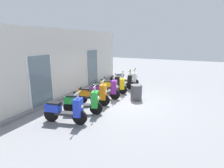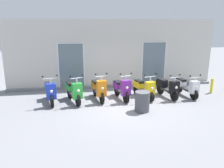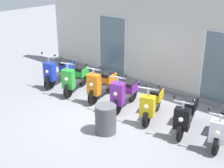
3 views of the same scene
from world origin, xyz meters
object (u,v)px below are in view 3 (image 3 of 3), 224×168
Objects in this scene: scooter_green at (75,78)px; scooter_black at (186,114)px; scooter_orange at (102,84)px; scooter_blue at (58,71)px; trash_bin at (106,119)px; scooter_purple at (125,93)px; scooter_yellow at (152,103)px; scooter_white at (222,126)px.

scooter_black is at bearing 0.25° from scooter_green.
scooter_orange is at bearing 177.47° from scooter_black.
trash_bin is (3.51, -1.47, -0.11)m from scooter_blue.
scooter_blue reaches higher than scooter_green.
scooter_purple is 1.03× the size of scooter_black.
scooter_blue is at bearing -178.38° from scooter_orange.
trash_bin is at bearing -108.76° from scooter_yellow.
scooter_green reaches higher than scooter_purple.
scooter_yellow is at bearing 1.12° from scooter_green.
scooter_blue is 5.08m from scooter_black.
scooter_orange is at bearing 8.30° from scooter_green.
trash_bin is at bearing -149.98° from scooter_white.
scooter_green is at bearing -171.70° from scooter_orange.
scooter_blue is at bearing 174.30° from scooter_green.
scooter_white is at bearing -0.04° from scooter_purple.
scooter_black is (1.08, -0.04, 0.02)m from scooter_yellow.
scooter_purple reaches higher than scooter_black.
scooter_orange is at bearing 178.81° from scooter_white.
scooter_yellow is 1.08m from scooter_black.
scooter_white is (6.01, -0.03, -0.04)m from scooter_blue.
scooter_black is at bearing -1.52° from scooter_purple.
scooter_green is at bearing -179.75° from scooter_black.
scooter_yellow is 0.94× the size of scooter_white.
trash_bin is at bearing -138.37° from scooter_black.
scooter_white is at bearing 0.80° from scooter_green.
scooter_yellow is at bearing -179.68° from scooter_white.
scooter_orange is 1.99m from scooter_yellow.
scooter_green is 0.97× the size of scooter_white.
scooter_black is (4.11, 0.02, -0.02)m from scooter_green.
scooter_yellow is 1.51m from trash_bin.
scooter_blue reaches higher than scooter_orange.
scooter_white is (3.99, -0.08, -0.06)m from scooter_orange.
scooter_yellow is 2.01m from scooter_white.
scooter_black is (3.06, -0.14, -0.03)m from scooter_orange.
scooter_blue is at bearing 179.75° from scooter_white.
scooter_orange is at bearing 177.28° from scooter_yellow.
trash_bin is at bearing -70.95° from scooter_purple.
scooter_black is at bearing -2.53° from scooter_orange.
scooter_purple is at bearing 179.96° from scooter_white.
scooter_orange is 1.00× the size of scooter_white.
trash_bin is (-1.56, -1.39, -0.11)m from scooter_black.
scooter_purple is 1.05× the size of scooter_yellow.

